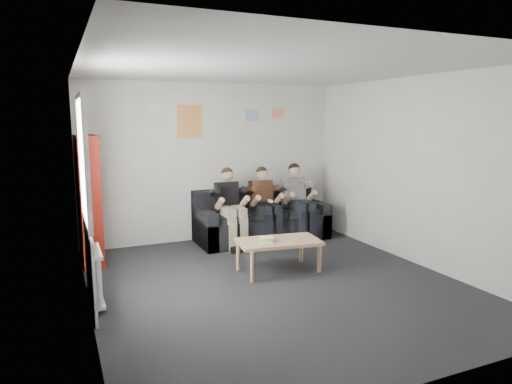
% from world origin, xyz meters
% --- Properties ---
extents(room_shell, '(5.00, 5.00, 5.00)m').
position_xyz_m(room_shell, '(0.00, 0.00, 1.35)').
color(room_shell, black).
rests_on(room_shell, ground).
extents(sofa, '(2.27, 0.93, 0.88)m').
position_xyz_m(sofa, '(0.73, 2.07, 0.32)').
color(sofa, black).
rests_on(sofa, ground).
extents(bookshelf, '(0.28, 0.84, 1.87)m').
position_xyz_m(bookshelf, '(-2.08, 1.88, 0.93)').
color(bookshelf, maroon).
rests_on(bookshelf, ground).
extents(coffee_table, '(1.12, 0.62, 0.45)m').
position_xyz_m(coffee_table, '(0.24, 0.41, 0.39)').
color(coffee_table, tan).
rests_on(coffee_table, ground).
extents(game_cases, '(0.23, 0.21, 0.06)m').
position_xyz_m(game_cases, '(0.05, 0.39, 0.48)').
color(game_cases, white).
rests_on(game_cases, coffee_table).
extents(person_left, '(0.38, 0.82, 1.30)m').
position_xyz_m(person_left, '(0.09, 1.87, 0.66)').
color(person_left, black).
rests_on(person_left, sofa).
extents(person_middle, '(0.38, 0.80, 1.29)m').
position_xyz_m(person_middle, '(0.73, 1.87, 0.65)').
color(person_middle, '#482718').
rests_on(person_middle, sofa).
extents(person_right, '(0.39, 0.84, 1.32)m').
position_xyz_m(person_right, '(1.36, 1.87, 0.66)').
color(person_right, white).
rests_on(person_right, sofa).
extents(radiator, '(0.10, 0.64, 0.60)m').
position_xyz_m(radiator, '(-2.15, 0.20, 0.35)').
color(radiator, white).
rests_on(radiator, ground).
extents(window, '(0.05, 1.30, 2.36)m').
position_xyz_m(window, '(-2.22, 0.20, 1.03)').
color(window, white).
rests_on(window, room_shell).
extents(poster_large, '(0.42, 0.01, 0.55)m').
position_xyz_m(poster_large, '(-0.40, 2.49, 2.05)').
color(poster_large, gold).
rests_on(poster_large, room_shell).
extents(poster_blue, '(0.25, 0.01, 0.20)m').
position_xyz_m(poster_blue, '(0.75, 2.49, 2.15)').
color(poster_blue, '#4083D9').
rests_on(poster_blue, room_shell).
extents(poster_pink, '(0.22, 0.01, 0.18)m').
position_xyz_m(poster_pink, '(1.25, 2.49, 2.20)').
color(poster_pink, '#DD4584').
rests_on(poster_pink, room_shell).
extents(poster_sign, '(0.20, 0.01, 0.14)m').
position_xyz_m(poster_sign, '(-1.00, 2.49, 2.25)').
color(poster_sign, white).
rests_on(poster_sign, room_shell).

